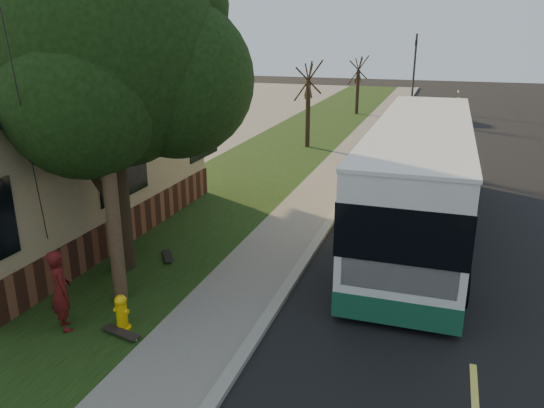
# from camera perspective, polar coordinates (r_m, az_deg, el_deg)

# --- Properties ---
(ground) EXTENTS (120.00, 120.00, 0.00)m
(ground) POSITION_cam_1_polar(r_m,az_deg,el_deg) (10.20, -2.90, -15.93)
(ground) COLOR black
(ground) RESTS_ON ground
(road) EXTENTS (8.00, 80.00, 0.01)m
(road) POSITION_cam_1_polar(r_m,az_deg,el_deg) (18.77, 20.01, -0.68)
(road) COLOR black
(road) RESTS_ON ground
(curb) EXTENTS (0.25, 80.00, 0.12)m
(curb) POSITION_cam_1_polar(r_m,az_deg,el_deg) (18.99, 7.94, 0.66)
(curb) COLOR gray
(curb) RESTS_ON ground
(sidewalk) EXTENTS (2.00, 80.00, 0.08)m
(sidewalk) POSITION_cam_1_polar(r_m,az_deg,el_deg) (19.18, 5.01, 0.89)
(sidewalk) COLOR slate
(sidewalk) RESTS_ON ground
(grass_verge) EXTENTS (5.00, 80.00, 0.07)m
(grass_verge) POSITION_cam_1_polar(r_m,az_deg,el_deg) (20.23, -4.69, 1.80)
(grass_verge) COLOR black
(grass_verge) RESTS_ON ground
(building_lot) EXTENTS (15.00, 80.00, 0.04)m
(building_lot) POSITION_cam_1_polar(r_m,az_deg,el_deg) (25.72, -25.75, 3.55)
(building_lot) COLOR slate
(building_lot) RESTS_ON ground
(fire_hydrant) EXTENTS (0.32, 0.32, 0.74)m
(fire_hydrant) POSITION_cam_1_polar(r_m,az_deg,el_deg) (11.06, -15.87, -11.14)
(fire_hydrant) COLOR yellow
(fire_hydrant) RESTS_ON grass_verge
(utility_pole) EXTENTS (2.86, 3.21, 9.07)m
(utility_pole) POSITION_cam_1_polar(r_m,az_deg,el_deg) (10.98, -18.02, 11.64)
(utility_pole) COLOR #473321
(utility_pole) RESTS_ON ground
(leafy_tree) EXTENTS (6.30, 6.00, 7.80)m
(leafy_tree) POSITION_cam_1_polar(r_m,az_deg,el_deg) (12.79, -17.09, 14.95)
(leafy_tree) COLOR black
(leafy_tree) RESTS_ON grass_verge
(bare_tree_near) EXTENTS (1.38, 1.21, 4.31)m
(bare_tree_near) POSITION_cam_1_polar(r_m,az_deg,el_deg) (26.93, 3.89, 10.52)
(bare_tree_near) COLOR black
(bare_tree_near) RESTS_ON grass_verge
(bare_tree_far) EXTENTS (1.38, 1.21, 4.03)m
(bare_tree_far) POSITION_cam_1_polar(r_m,az_deg,el_deg) (38.53, 9.20, 12.42)
(bare_tree_far) COLOR black
(bare_tree_far) RESTS_ON grass_verge
(traffic_signal) EXTENTS (0.18, 0.22, 5.50)m
(traffic_signal) POSITION_cam_1_polar(r_m,az_deg,el_deg) (42.02, 15.06, 14.09)
(traffic_signal) COLOR #2D2D30
(traffic_signal) RESTS_ON ground
(transit_bus) EXTENTS (2.79, 12.09, 3.27)m
(transit_bus) POSITION_cam_1_polar(r_m,az_deg,el_deg) (15.98, 15.58, 3.10)
(transit_bus) COLOR silver
(transit_bus) RESTS_ON ground
(skateboarder) EXTENTS (0.73, 0.69, 1.68)m
(skateboarder) POSITION_cam_1_polar(r_m,az_deg,el_deg) (11.22, -21.77, -8.60)
(skateboarder) COLOR #4E100F
(skateboarder) RESTS_ON grass_verge
(skateboard_main) EXTENTS (0.65, 0.81, 0.08)m
(skateboard_main) POSITION_cam_1_polar(r_m,az_deg,el_deg) (14.11, -11.15, -5.52)
(skateboard_main) COLOR black
(skateboard_main) RESTS_ON grass_verge
(skateboard_spare) EXTENTS (0.90, 0.42, 0.08)m
(skateboard_spare) POSITION_cam_1_polar(r_m,az_deg,el_deg) (10.99, -15.97, -13.15)
(skateboard_spare) COLOR black
(skateboard_spare) RESTS_ON grass_verge
(dumpster) EXTENTS (1.70, 1.44, 1.36)m
(dumpster) POSITION_cam_1_polar(r_m,az_deg,el_deg) (20.76, -17.82, 3.37)
(dumpster) COLOR #133321
(dumpster) RESTS_ON building_lot
(distant_car) EXTENTS (2.23, 4.78, 1.58)m
(distant_car) POSITION_cam_1_polar(r_m,az_deg,el_deg) (37.33, 16.02, 9.90)
(distant_car) COLOR black
(distant_car) RESTS_ON ground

